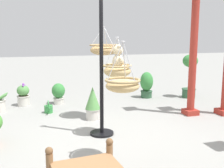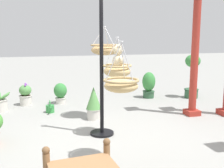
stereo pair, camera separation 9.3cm
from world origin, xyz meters
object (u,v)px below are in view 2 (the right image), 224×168
at_px(display_pole_central, 102,90).
at_px(potted_plant_conical_shrub, 149,85).
at_px(hanging_basket_right_low, 121,85).
at_px(potted_plant_flowering_red, 60,93).
at_px(hanging_basket_left_high, 105,49).
at_px(watering_can, 50,108).
at_px(potted_plant_fern_front, 1,104).
at_px(potted_plant_tall_leafy, 94,103).
at_px(potted_plant_bushy_green, 192,74).
at_px(teddy_bear, 119,59).
at_px(greenhouse_pillar_far_back, 195,53).
at_px(hanging_basket_with_teddy, 117,70).
at_px(potted_plant_trailing_ivy, 25,95).

height_order(display_pole_central, potted_plant_conical_shrub, display_pole_central).
distance_m(hanging_basket_right_low, potted_plant_flowering_red, 3.88).
height_order(hanging_basket_left_high, potted_plant_conical_shrub, hanging_basket_left_high).
distance_m(hanging_basket_left_high, potted_plant_conical_shrub, 2.66).
height_order(display_pole_central, watering_can, display_pole_central).
xyz_separation_m(hanging_basket_right_low, potted_plant_flowering_red, (-3.75, -0.53, -0.85)).
relative_size(hanging_basket_right_low, potted_plant_fern_front, 1.33).
relative_size(hanging_basket_left_high, potted_plant_tall_leafy, 0.84).
xyz_separation_m(display_pole_central, hanging_basket_right_low, (1.16, 0.00, 0.31)).
height_order(hanging_basket_right_low, potted_plant_bushy_green, hanging_basket_right_low).
xyz_separation_m(hanging_basket_right_low, potted_plant_fern_front, (-3.34, -2.01, -0.95)).
bearing_deg(watering_can, potted_plant_fern_front, -110.05).
bearing_deg(potted_plant_bushy_green, watering_can, -83.06).
height_order(display_pole_central, hanging_basket_left_high, display_pole_central).
bearing_deg(teddy_bear, watering_can, -149.36).
bearing_deg(display_pole_central, potted_plant_conical_shrub, 141.76).
distance_m(display_pole_central, greenhouse_pillar_far_back, 2.48).
relative_size(display_pole_central, potted_plant_fern_front, 4.87).
relative_size(greenhouse_pillar_far_back, potted_plant_conical_shrub, 3.90).
bearing_deg(potted_plant_tall_leafy, greenhouse_pillar_far_back, 82.61).
bearing_deg(teddy_bear, potted_plant_fern_front, -135.59).
relative_size(teddy_bear, greenhouse_pillar_far_back, 0.15).
xyz_separation_m(hanging_basket_with_teddy, hanging_basket_left_high, (-1.10, 0.05, 0.31)).
bearing_deg(hanging_basket_left_high, potted_plant_bushy_green, 113.84).
height_order(hanging_basket_left_high, greenhouse_pillar_far_back, greenhouse_pillar_far_back).
height_order(potted_plant_bushy_green, watering_can, potted_plant_bushy_green).
height_order(hanging_basket_with_teddy, greenhouse_pillar_far_back, greenhouse_pillar_far_back).
bearing_deg(potted_plant_bushy_green, hanging_basket_right_low, -43.65).
distance_m(teddy_bear, hanging_basket_left_high, 1.10).
height_order(teddy_bear, potted_plant_trailing_ivy, teddy_bear).
relative_size(greenhouse_pillar_far_back, potted_plant_fern_front, 5.53).
height_order(potted_plant_flowering_red, watering_can, potted_plant_flowering_red).
xyz_separation_m(potted_plant_flowering_red, potted_plant_trailing_ivy, (-0.08, -0.91, -0.02)).
relative_size(potted_plant_tall_leafy, potted_plant_conical_shrub, 0.95).
height_order(teddy_bear, hanging_basket_left_high, hanging_basket_left_high).
height_order(potted_plant_trailing_ivy, watering_can, potted_plant_trailing_ivy).
distance_m(hanging_basket_right_low, greenhouse_pillar_far_back, 2.96).
distance_m(hanging_basket_with_teddy, potted_plant_flowering_red, 2.99).
height_order(teddy_bear, potted_plant_bushy_green, teddy_bear).
bearing_deg(hanging_basket_left_high, potted_plant_flowering_red, -153.17).
bearing_deg(teddy_bear, hanging_basket_right_low, -14.88).
bearing_deg(potted_plant_tall_leafy, display_pole_central, -2.72).
bearing_deg(hanging_basket_right_low, potted_plant_conical_shrub, 151.48).
distance_m(display_pole_central, potted_plant_flowering_red, 2.70).
xyz_separation_m(hanging_basket_right_low, potted_plant_conical_shrub, (-3.76, 2.05, -0.75)).
bearing_deg(potted_plant_bushy_green, hanging_basket_left_high, -66.16).
distance_m(hanging_basket_with_teddy, potted_plant_trailing_ivy, 3.41).
xyz_separation_m(hanging_basket_left_high, potted_plant_conical_shrub, (-1.65, 1.75, -1.14)).
bearing_deg(potted_plant_conical_shrub, hanging_basket_left_high, -46.58).
bearing_deg(potted_plant_trailing_ivy, greenhouse_pillar_far_back, 61.94).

